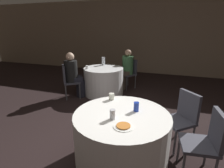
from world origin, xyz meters
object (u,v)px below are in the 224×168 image
chair_near_east (207,139)px  table_far (104,81)px  chair_far_southwest (68,79)px  soda_can_silver (113,114)px  table_near (121,139)px  chair_far_northeast (130,71)px  pizza_plate_near (123,126)px  person_black_shirt (74,75)px  person_green_jacket (126,70)px  chair_near_northeast (183,115)px  bottle_far (103,61)px  soda_can_blue (136,107)px

chair_near_east → table_far: bearing=37.3°
chair_far_southwest → soda_can_silver: (1.84, -1.94, 0.27)m
table_near → soda_can_silver: bearing=-115.2°
chair_far_southwest → chair_far_northeast: bearing=99.0°
chair_near_east → pizza_plate_near: chair_near_east is taller
table_far → chair_far_southwest: 0.95m
table_far → person_black_shirt: 0.81m
person_green_jacket → pizza_plate_near: person_green_jacket is taller
table_near → soda_can_silver: 0.46m
table_far → pizza_plate_near: (1.25, -2.62, 0.37)m
chair_near_east → chair_far_southwest: (-2.92, 1.67, 0.00)m
chair_near_northeast → person_green_jacket: size_ratio=0.75×
person_green_jacket → pizza_plate_near: (0.80, -3.25, 0.16)m
chair_near_east → person_black_shirt: person_black_shirt is taller
table_far → chair_far_southwest: (-0.76, -0.55, 0.15)m
chair_far_southwest → chair_far_northeast: size_ratio=1.00×
chair_near_east → bottle_far: (-2.31, 2.57, 0.33)m
chair_far_northeast → soda_can_silver: (0.54, -3.26, 0.27)m
chair_far_southwest → soda_can_blue: chair_far_southwest is taller
chair_near_northeast → person_black_shirt: size_ratio=0.73×
table_far → pizza_plate_near: bearing=-64.4°
person_green_jacket → person_black_shirt: 1.54m
chair_far_southwest → person_black_shirt: 0.17m
chair_far_northeast → bottle_far: size_ratio=3.78×
pizza_plate_near → bottle_far: bearing=115.1°
soda_can_blue → table_far: bearing=120.7°
bottle_far → soda_can_silver: bearing=-66.7°
chair_near_east → soda_can_silver: (-1.08, -0.28, 0.27)m
pizza_plate_near → table_far: bearing=115.6°
table_far → person_green_jacket: size_ratio=0.91×
table_near → person_black_shirt: (-1.79, 1.89, 0.23)m
soda_can_silver → bottle_far: 3.10m
pizza_plate_near → bottle_far: (-1.39, 2.97, 0.11)m
table_far → chair_near_east: chair_near_east is taller
table_far → bottle_far: 0.61m
person_green_jacket → soda_can_silver: 3.20m
table_far → bottle_far: size_ratio=4.63×
table_near → person_green_jacket: bearing=103.3°
chair_far_southwest → soda_can_silver: 2.69m
person_black_shirt → chair_near_east: bearing=21.6°
soda_can_silver → soda_can_blue: (0.22, 0.29, 0.00)m
table_far → chair_near_northeast: bearing=-41.1°
pizza_plate_near → chair_near_east: bearing=23.4°
chair_near_east → chair_far_northeast: same height
chair_far_northeast → soda_can_silver: bearing=135.2°
chair_far_northeast → soda_can_blue: (0.76, -2.97, 0.27)m
chair_near_northeast → soda_can_blue: size_ratio=7.06×
person_black_shirt → bottle_far: size_ratio=5.16×
chair_far_northeast → soda_can_blue: 3.07m
table_far → soda_can_blue: soda_can_blue is taller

